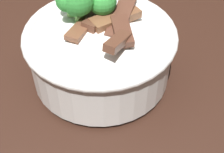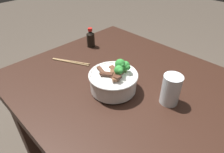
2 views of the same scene
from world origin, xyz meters
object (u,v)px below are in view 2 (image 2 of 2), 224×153
Objects in this scene: soy_sauce_bottle at (91,39)px; chopsticks_pair at (71,62)px; drinking_glass at (171,91)px; rice_bowl at (114,79)px.

chopsticks_pair is at bearing -71.61° from soy_sauce_bottle.
drinking_glass reaches higher than soy_sauce_bottle.
rice_bowl is 1.80× the size of soy_sauce_bottle.
drinking_glass is 1.10× the size of soy_sauce_bottle.
drinking_glass is at bearing 10.84° from chopsticks_pair.
rice_bowl is 0.46m from soy_sauce_bottle.
drinking_glass is at bearing -9.07° from soy_sauce_bottle.
rice_bowl is 1.64× the size of drinking_glass.
chopsticks_pair is (-0.56, -0.11, -0.05)m from drinking_glass.
rice_bowl is at bearing -0.35° from chopsticks_pair.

